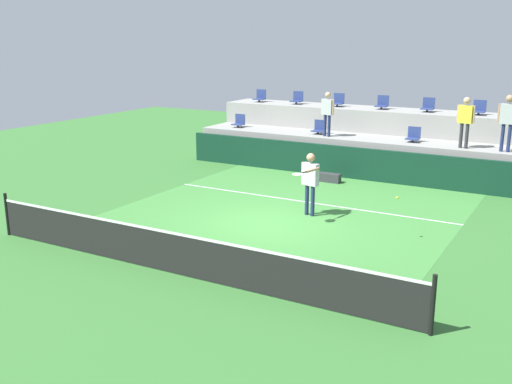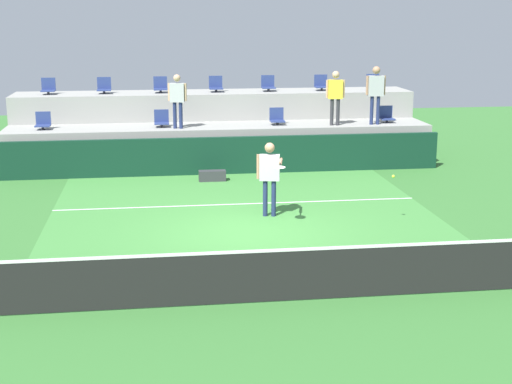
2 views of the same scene
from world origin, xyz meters
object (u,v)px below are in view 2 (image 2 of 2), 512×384
Objects in this scene: spectator_in_white at (376,89)px; spectator_in_grey at (335,93)px; stadium_chair_lower_right at (277,118)px; stadium_chair_upper_far_right at (373,83)px; stadium_chair_lower_far_right at (386,116)px; spectator_leaning_on_rail at (177,96)px; stadium_chair_upper_far_left at (48,88)px; stadium_chair_lower_far_left at (43,122)px; stadium_chair_upper_mid_right at (268,85)px; stadium_chair_upper_right at (321,84)px; stadium_chair_upper_left at (104,87)px; equipment_bag at (212,176)px; stadium_chair_lower_left at (162,120)px; stadium_chair_upper_center at (216,85)px; tennis_ball at (393,176)px; stadium_chair_upper_mid_left at (160,86)px; tennis_player at (270,172)px.

spectator_in_grey is at bearing 180.00° from spectator_in_white.
stadium_chair_lower_right is 4.11m from stadium_chair_upper_far_right.
spectator_leaning_on_rail is (-6.59, -0.38, 0.75)m from stadium_chair_lower_far_right.
stadium_chair_upper_far_left is 0.31× the size of spectator_in_grey.
stadium_chair_upper_mid_right reaches higher than stadium_chair_lower_far_left.
spectator_in_white reaches higher than stadium_chair_upper_right.
spectator_in_grey is (1.74, -0.38, 0.78)m from stadium_chair_lower_right.
equipment_bag is (3.15, -3.93, -2.16)m from stadium_chair_upper_left.
stadium_chair_upper_right is (5.35, 1.80, 0.85)m from stadium_chair_lower_left.
stadium_chair_lower_right is at bearing -134.87° from stadium_chair_upper_right.
tennis_ball is (3.25, -8.70, -1.24)m from stadium_chair_upper_center.
stadium_chair_upper_far_right is at bearing 87.42° from stadium_chair_lower_far_right.
stadium_chair_upper_mid_left is (-7.06, 1.80, 0.85)m from stadium_chair_lower_far_right.
tennis_player is at bearing 162.28° from tennis_ball.
stadium_chair_upper_center reaches higher than stadium_chair_lower_left.
stadium_chair_lower_left is 4.06m from stadium_chair_upper_far_left.
stadium_chair_upper_mid_left is 8.29m from tennis_player.
tennis_player is (2.39, -7.84, -1.24)m from stadium_chair_upper_mid_left.
stadium_chair_upper_center is 2.56m from spectator_leaning_on_rail.
stadium_chair_lower_far_right is (10.58, 0.00, 0.00)m from stadium_chair_lower_far_left.
stadium_chair_upper_mid_right is at bearing 0.00° from stadium_chair_upper_center.
stadium_chair_upper_far_right reaches higher than stadium_chair_lower_far_right.
spectator_in_grey is (8.84, -2.18, -0.07)m from stadium_chair_upper_far_left.
stadium_chair_lower_left is 3.56m from stadium_chair_lower_right.
stadium_chair_upper_mid_right is at bearing 99.90° from tennis_ball.
stadium_chair_upper_mid_right is at bearing 35.44° from spectator_leaning_on_rail.
stadium_chair_lower_right reaches higher than tennis_player.
stadium_chair_upper_mid_left is 1.00× the size of stadium_chair_upper_mid_right.
stadium_chair_upper_far_left is at bearing 127.12° from tennis_player.
stadium_chair_lower_right is 2.64m from stadium_chair_upper_center.
stadium_chair_lower_right is at bearing 44.11° from equipment_bag.
spectator_in_white is at bearing 77.03° from tennis_ball.
stadium_chair_upper_mid_left reaches higher than stadium_chair_lower_far_left.
stadium_chair_lower_right is 1.00× the size of stadium_chair_upper_far_right.
stadium_chair_upper_mid_right reaches higher than stadium_chair_lower_left.
stadium_chair_lower_left is 1.00× the size of stadium_chair_upper_left.
stadium_chair_upper_center is 4.51m from equipment_bag.
stadium_chair_upper_mid_right is at bearing 81.62° from tennis_player.
spectator_leaning_on_rail is 0.97× the size of spectator_in_grey.
spectator_in_white is (6.09, -0.00, 0.13)m from spectator_leaning_on_rail.
spectator_leaning_on_rail reaches higher than stadium_chair_upper_center.
spectator_in_grey is 24.44× the size of tennis_ball.
spectator_leaning_on_rail is at bearing -38.33° from stadium_chair_lower_left.
stadium_chair_upper_center is at bearing 0.00° from stadium_chair_upper_far_left.
stadium_chair_upper_mid_left is 10.14m from tennis_ball.
spectator_in_white is (6.57, -0.38, 0.88)m from stadium_chair_lower_left.
stadium_chair_upper_mid_left is at bearing 106.94° from tennis_player.
stadium_chair_lower_far_left is 0.68× the size of equipment_bag.
stadium_chair_lower_far_right is at bearing 0.00° from stadium_chair_lower_far_left.
stadium_chair_upper_far_left is 0.32× the size of spectator_leaning_on_rail.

